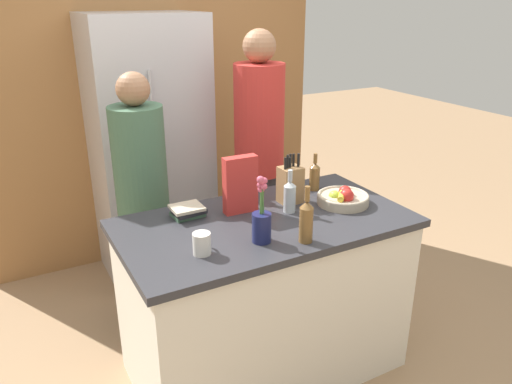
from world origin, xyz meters
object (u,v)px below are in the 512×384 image
(person_in_blue, at_px, (259,150))
(knife_block, at_px, (290,184))
(bottle_oil, at_px, (315,176))
(person_at_sink, at_px, (142,192))
(refrigerator, at_px, (151,151))
(cereal_box, at_px, (240,185))
(bottle_water, at_px, (249,186))
(fruit_bowl, at_px, (343,198))
(bottle_vinegar, at_px, (290,196))
(coffee_mug, at_px, (202,243))
(bottle_wine, at_px, (306,220))
(book_stack, at_px, (188,211))
(flower_vase, at_px, (262,222))

(person_in_blue, bearing_deg, knife_block, -111.85)
(bottle_oil, relative_size, person_at_sink, 0.14)
(refrigerator, relative_size, cereal_box, 6.20)
(bottle_oil, relative_size, bottle_water, 1.08)
(fruit_bowl, bearing_deg, bottle_vinegar, 170.78)
(coffee_mug, relative_size, bottle_wine, 0.41)
(cereal_box, xyz_separation_m, bottle_vinegar, (0.23, -0.13, -0.06))
(fruit_bowl, xyz_separation_m, bottle_vinegar, (-0.32, 0.05, 0.06))
(fruit_bowl, height_order, bottle_vinegar, bottle_vinegar)
(bottle_water, bearing_deg, bottle_oil, -6.19)
(bottle_wine, distance_m, person_at_sink, 1.14)
(bottle_vinegar, bearing_deg, bottle_water, 113.50)
(knife_block, height_order, book_stack, knife_block)
(fruit_bowl, height_order, coffee_mug, fruit_bowl)
(person_at_sink, xyz_separation_m, person_in_blue, (0.85, 0.09, 0.11))
(book_stack, distance_m, person_at_sink, 0.50)
(person_at_sink, bearing_deg, book_stack, -92.88)
(bottle_wine, bearing_deg, bottle_oil, 51.84)
(knife_block, bearing_deg, bottle_wine, -113.46)
(fruit_bowl, distance_m, book_stack, 0.86)
(flower_vase, xyz_separation_m, bottle_water, (0.19, 0.48, -0.02))
(refrigerator, height_order, person_in_blue, refrigerator)
(fruit_bowl, height_order, bottle_oil, bottle_oil)
(cereal_box, xyz_separation_m, bottle_wine, (0.11, -0.46, -0.04))
(flower_vase, relative_size, coffee_mug, 2.90)
(fruit_bowl, relative_size, person_at_sink, 0.18)
(refrigerator, height_order, cereal_box, refrigerator)
(bottle_wine, bearing_deg, refrigerator, 97.10)
(knife_block, bearing_deg, person_at_sink, 139.51)
(cereal_box, bearing_deg, bottle_water, 46.90)
(fruit_bowl, xyz_separation_m, coffee_mug, (-0.91, -0.15, 0.01))
(book_stack, relative_size, person_at_sink, 0.11)
(fruit_bowl, xyz_separation_m, flower_vase, (-0.62, -0.18, 0.06))
(person_at_sink, relative_size, person_in_blue, 0.89)
(refrigerator, distance_m, coffee_mug, 1.61)
(knife_block, xyz_separation_m, bottle_water, (-0.19, 0.14, -0.03))
(book_stack, xyz_separation_m, person_at_sink, (-0.10, 0.49, -0.05))
(cereal_box, bearing_deg, bottle_vinegar, -28.84)
(person_at_sink, bearing_deg, bottle_water, -56.28)
(refrigerator, relative_size, bottle_wine, 6.88)
(refrigerator, bearing_deg, fruit_bowl, -65.62)
(book_stack, bearing_deg, bottle_water, 7.74)
(person_in_blue, bearing_deg, bottle_wine, -115.63)
(cereal_box, bearing_deg, fruit_bowl, -18.00)
(bottle_vinegar, bearing_deg, person_in_blue, 72.56)
(refrigerator, bearing_deg, book_stack, -98.16)
(fruit_bowl, bearing_deg, refrigerator, 114.38)
(fruit_bowl, xyz_separation_m, knife_block, (-0.24, 0.17, 0.07))
(bottle_vinegar, xyz_separation_m, bottle_wine, (-0.12, -0.33, 0.02))
(bottle_wine, bearing_deg, bottle_water, 89.24)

